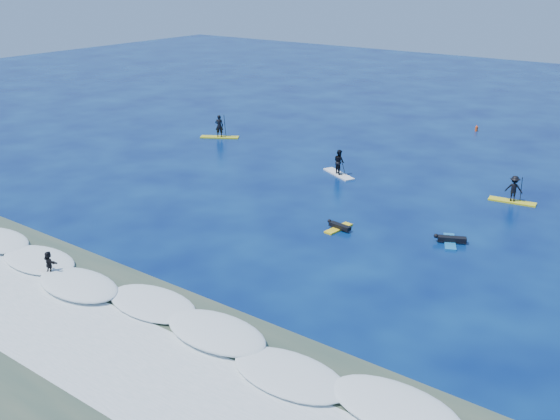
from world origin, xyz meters
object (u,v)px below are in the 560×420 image
Objects in this scene: prone_paddler_far at (450,240)px; prone_paddler_near at (339,227)px; sup_paddler_left at (219,129)px; sup_paddler_right at (514,191)px; sup_paddler_center at (339,164)px; wave_surfer at (49,264)px; marker_buoy at (477,128)px.

prone_paddler_near is at bearing 83.93° from prone_paddler_far.
sup_paddler_left is 26.08m from sup_paddler_right.
prone_paddler_near is at bearing -61.91° from sup_paddler_left.
sup_paddler_center reaches higher than prone_paddler_near.
prone_paddler_near is at bearing 61.32° from wave_surfer.
sup_paddler_center is at bearing 38.74° from prone_paddler_near.
sup_paddler_center is 1.82× the size of wave_surfer.
sup_paddler_right is (26.06, -1.08, 0.06)m from sup_paddler_left.
prone_paddler_near is 1.20× the size of wave_surfer.
wave_surfer is (-2.94, -22.19, -0.10)m from sup_paddler_center.
wave_surfer reaches higher than marker_buoy.
marker_buoy reaches higher than prone_paddler_near.
sup_paddler_left is at bearing 169.26° from sup_paddler_right.
marker_buoy is at bearing 83.70° from wave_surfer.
sup_paddler_left reaches higher than prone_paddler_near.
wave_surfer reaches higher than prone_paddler_far.
prone_paddler_near is at bearing -131.11° from sup_paddler_right.
wave_surfer is (-14.15, -15.51, 0.56)m from prone_paddler_far.
sup_paddler_center reaches higher than wave_surfer.
sup_paddler_left is 5.40× the size of marker_buoy.
prone_paddler_far is at bearing -51.73° from sup_paddler_left.
marker_buoy is (17.58, 15.78, -0.47)m from sup_paddler_left.
sup_paddler_left is 1.07× the size of sup_paddler_center.
prone_paddler_near is 6.26m from prone_paddler_far.
sup_paddler_center is (14.06, -2.83, 0.07)m from sup_paddler_left.
sup_paddler_center is 5.07× the size of marker_buoy.
prone_paddler_far is at bearing -103.72° from sup_paddler_right.
wave_surfer is at bearing -130.35° from sup_paddler_right.
wave_surfer is 2.78× the size of marker_buoy.
sup_paddler_center reaches higher than prone_paddler_far.
prone_paddler_near is (-6.72, -10.45, -0.66)m from sup_paddler_right.
sup_paddler_center is at bearing 179.91° from sup_paddler_right.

